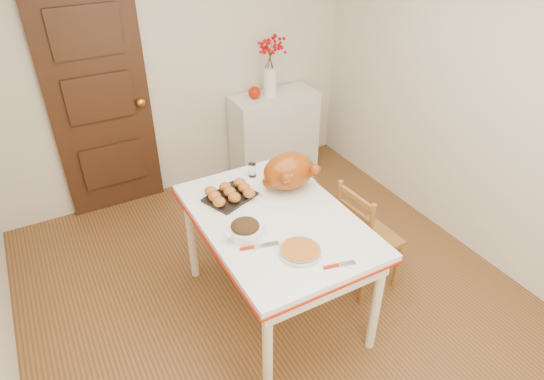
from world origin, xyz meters
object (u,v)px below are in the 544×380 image
kitchen_table (275,265)px  pumpkin_pie (300,250)px  sideboard (274,134)px  turkey_platter (289,173)px  chair_oak (369,236)px

kitchen_table → pumpkin_pie: 0.58m
sideboard → kitchen_table: sideboard is taller
sideboard → turkey_platter: size_ratio=2.03×
kitchen_table → sideboard: bearing=61.2°
pumpkin_pie → turkey_platter: bearing=65.2°
sideboard → kitchen_table: size_ratio=0.63×
sideboard → kitchen_table: bearing=-118.8°
turkey_platter → pumpkin_pie: size_ratio=1.75×
chair_oak → turkey_platter: turkey_platter is taller
kitchen_table → chair_oak: 0.74m
turkey_platter → kitchen_table: bearing=-125.7°
sideboard → turkey_platter: bearing=-115.7°
turkey_platter → pumpkin_pie: bearing=-106.2°
chair_oak → pumpkin_pie: bearing=106.7°
sideboard → chair_oak: (-0.22, -1.82, 0.01)m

